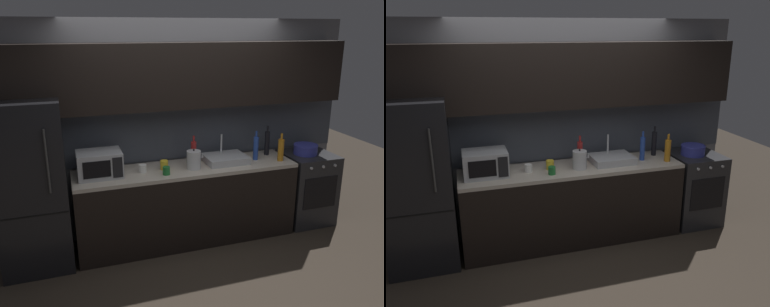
{
  "view_description": "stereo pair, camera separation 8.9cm",
  "coord_description": "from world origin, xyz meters",
  "views": [
    {
      "loc": [
        -1.27,
        -3.11,
        2.4
      ],
      "look_at": [
        0.06,
        0.9,
        1.05
      ],
      "focal_mm": 37.16,
      "sensor_mm": 36.0,
      "label": 1
    },
    {
      "loc": [
        -1.18,
        -3.14,
        2.4
      ],
      "look_at": [
        0.06,
        0.9,
        1.05
      ],
      "focal_mm": 37.16,
      "sensor_mm": 36.0,
      "label": 2
    }
  ],
  "objects": [
    {
      "name": "back_wall",
      "position": [
        0.0,
        1.2,
        1.55
      ],
      "size": [
        4.25,
        0.44,
        2.5
      ],
      "color": "slate",
      "rests_on": "ground"
    },
    {
      "name": "wine_bottle_blue",
      "position": [
        0.86,
        0.9,
        1.04
      ],
      "size": [
        0.06,
        0.06,
        0.35
      ],
      "color": "#234299",
      "rests_on": "counter_run"
    },
    {
      "name": "counter_run",
      "position": [
        0.0,
        0.9,
        0.45
      ],
      "size": [
        2.51,
        0.6,
        0.9
      ],
      "color": "black",
      "rests_on": "ground"
    },
    {
      "name": "mug_white",
      "position": [
        -0.5,
        0.89,
        0.94
      ],
      "size": [
        0.08,
        0.08,
        0.09
      ],
      "primitive_type": "cylinder",
      "color": "silver",
      "rests_on": "counter_run"
    },
    {
      "name": "kettle",
      "position": [
        0.06,
        0.83,
        1.0
      ],
      "size": [
        0.19,
        0.16,
        0.23
      ],
      "color": "#B7BABF",
      "rests_on": "counter_run"
    },
    {
      "name": "ground_plane",
      "position": [
        0.0,
        0.0,
        0.0
      ],
      "size": [
        10.0,
        10.0,
        0.0
      ],
      "primitive_type": "plane",
      "color": "#2D261E"
    },
    {
      "name": "cooking_pot",
      "position": [
        1.54,
        0.9,
        0.96
      ],
      "size": [
        0.29,
        0.29,
        0.12
      ],
      "color": "#333899",
      "rests_on": "oven_range"
    },
    {
      "name": "refrigerator",
      "position": [
        -1.63,
        0.9,
        0.88
      ],
      "size": [
        0.68,
        0.69,
        1.76
      ],
      "color": "black",
      "rests_on": "ground"
    },
    {
      "name": "mug_yellow",
      "position": [
        -0.26,
        0.91,
        0.95
      ],
      "size": [
        0.09,
        0.09,
        0.1
      ],
      "primitive_type": "cylinder",
      "color": "gold",
      "rests_on": "counter_run"
    },
    {
      "name": "wine_bottle_dark",
      "position": [
        1.07,
        1.03,
        1.05
      ],
      "size": [
        0.06,
        0.06,
        0.36
      ],
      "color": "black",
      "rests_on": "counter_run"
    },
    {
      "name": "wine_bottle_red",
      "position": [
        0.12,
        1.0,
        1.03
      ],
      "size": [
        0.06,
        0.06,
        0.33
      ],
      "color": "#A82323",
      "rests_on": "counter_run"
    },
    {
      "name": "sink_basin",
      "position": [
        0.48,
        0.93,
        0.94
      ],
      "size": [
        0.48,
        0.38,
        0.3
      ],
      "color": "#ADAFB5",
      "rests_on": "counter_run"
    },
    {
      "name": "oven_range",
      "position": [
        1.59,
        0.9,
        0.45
      ],
      "size": [
        0.6,
        0.62,
        0.9
      ],
      "color": "#232326",
      "rests_on": "ground"
    },
    {
      "name": "microwave",
      "position": [
        -0.95,
        0.92,
        1.04
      ],
      "size": [
        0.46,
        0.35,
        0.27
      ],
      "color": "#A8AAAF",
      "rests_on": "counter_run"
    },
    {
      "name": "wine_bottle_amber",
      "position": [
        1.12,
        0.78,
        1.03
      ],
      "size": [
        0.07,
        0.07,
        0.33
      ],
      "color": "#B27019",
      "rests_on": "counter_run"
    },
    {
      "name": "mug_green",
      "position": [
        -0.28,
        0.74,
        0.94
      ],
      "size": [
        0.08,
        0.08,
        0.09
      ],
      "primitive_type": "cylinder",
      "color": "#1E6B2D",
      "rests_on": "counter_run"
    }
  ]
}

